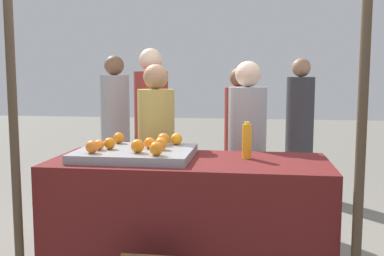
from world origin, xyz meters
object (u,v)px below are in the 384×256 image
orange_1 (138,146)px  vendor_right (247,162)px  vendor_left (157,162)px  orange_0 (163,139)px  juice_bottle (247,141)px  stall_counter (189,221)px

orange_1 → vendor_right: (0.71, 0.83, -0.25)m
vendor_left → vendor_right: (0.76, 0.03, 0.01)m
orange_0 → juice_bottle: (0.61, -0.11, 0.02)m
orange_0 → orange_1: bearing=-107.6°
juice_bottle → vendor_right: 0.67m
stall_counter → orange_1: (-0.33, -0.12, 0.55)m
stall_counter → orange_1: bearing=-159.3°
juice_bottle → orange_0: bearing=169.6°
stall_counter → juice_bottle: 0.69m
orange_0 → juice_bottle: bearing=-10.4°
vendor_left → orange_1: bearing=-86.4°
orange_1 → juice_bottle: juice_bottle is taller
juice_bottle → vendor_right: bearing=90.7°
orange_1 → vendor_right: 1.13m
vendor_left → vendor_right: vendor_right is taller
orange_1 → vendor_left: size_ratio=0.06×
orange_1 → orange_0: bearing=72.4°
juice_bottle → vendor_left: 1.00m
orange_1 → stall_counter: bearing=20.7°
stall_counter → vendor_right: (0.38, 0.71, 0.29)m
vendor_left → vendor_right: 0.76m
orange_0 → orange_1: (-0.11, -0.34, -0.00)m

